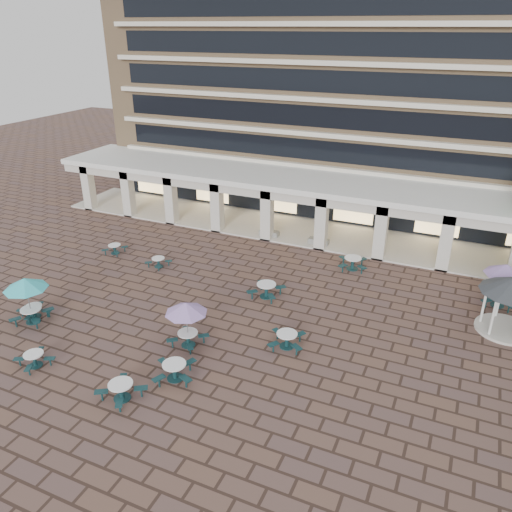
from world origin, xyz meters
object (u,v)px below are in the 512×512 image
object	(u,v)px
planter_right	(319,239)
picnic_table_1	(34,358)
picnic_table_0	(34,310)
planter_left	(269,230)
picnic_table_2	(121,390)

from	to	relation	value
planter_right	picnic_table_1	bearing A→B (deg)	-112.51
picnic_table_0	planter_left	size ratio (longest dim) A/B	1.26
picnic_table_1	planter_left	bearing A→B (deg)	97.65
picnic_table_0	picnic_table_1	world-z (taller)	picnic_table_1
picnic_table_1	picnic_table_2	distance (m)	5.25
picnic_table_0	planter_right	world-z (taller)	planter_right
picnic_table_0	picnic_table_2	size ratio (longest dim) A/B	0.91
planter_right	planter_left	bearing A→B (deg)	180.00
picnic_table_0	planter_left	world-z (taller)	planter_left
picnic_table_0	planter_right	distance (m)	19.71
planter_left	planter_right	size ratio (longest dim) A/B	1.00
picnic_table_0	planter_right	xyz separation A→B (m)	(11.45, 16.04, 0.05)
picnic_table_0	picnic_table_1	xyz separation A→B (m)	(3.44, -3.30, 0.00)
picnic_table_1	planter_left	size ratio (longest dim) A/B	1.25
planter_right	picnic_table_0	bearing A→B (deg)	-125.53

